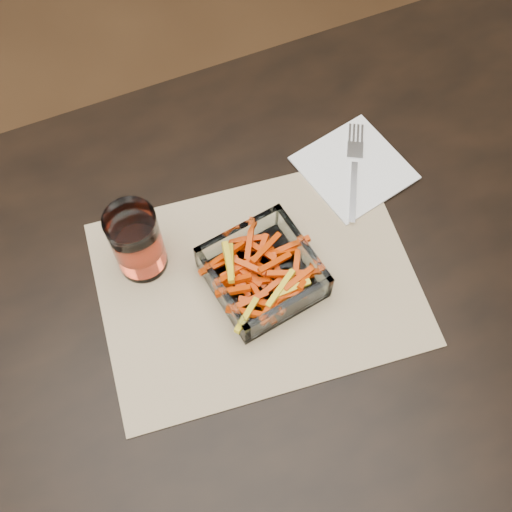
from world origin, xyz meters
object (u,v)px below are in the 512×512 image
Objects in this scene: glass_bowl at (263,274)px; fork at (354,168)px; dining_table at (231,342)px; tumbler at (137,243)px.

glass_bowl reaches higher than fork.
dining_table is at bearing -121.04° from fork.
tumbler is at bearing -147.25° from fork.
glass_bowl is 0.95× the size of fork.
tumbler is 0.74× the size of fork.
fork reaches higher than dining_table.
tumbler is 0.36m from fork.
glass_bowl reaches higher than dining_table.
dining_table is 0.33m from fork.
dining_table is at bearing -149.71° from glass_bowl.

